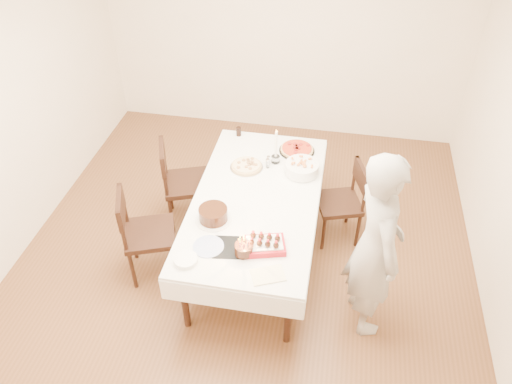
% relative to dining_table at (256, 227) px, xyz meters
% --- Properties ---
extents(floor, '(5.00, 5.00, 0.00)m').
position_rel_dining_table_xyz_m(floor, '(-0.09, -0.08, -0.38)').
color(floor, brown).
rests_on(floor, ground).
extents(wall_back, '(4.50, 0.04, 2.70)m').
position_rel_dining_table_xyz_m(wall_back, '(-0.09, 2.42, 0.98)').
color(wall_back, '#F5E3CE').
rests_on(wall_back, floor).
extents(dining_table, '(1.16, 2.15, 0.75)m').
position_rel_dining_table_xyz_m(dining_table, '(0.00, 0.00, 0.00)').
color(dining_table, white).
rests_on(dining_table, floor).
extents(chair_right_savory, '(0.57, 0.57, 0.89)m').
position_rel_dining_table_xyz_m(chair_right_savory, '(0.76, 0.43, 0.07)').
color(chair_right_savory, black).
rests_on(chair_right_savory, floor).
extents(chair_left_savory, '(0.64, 0.64, 0.98)m').
position_rel_dining_table_xyz_m(chair_left_savory, '(-0.80, 0.40, 0.11)').
color(chair_left_savory, black).
rests_on(chair_left_savory, floor).
extents(chair_left_dessert, '(0.64, 0.64, 0.97)m').
position_rel_dining_table_xyz_m(chair_left_dessert, '(-0.93, -0.37, 0.11)').
color(chair_left_dessert, black).
rests_on(chair_left_dessert, floor).
extents(person, '(0.61, 0.75, 1.77)m').
position_rel_dining_table_xyz_m(person, '(1.06, -0.55, 0.51)').
color(person, '#A7A39E').
rests_on(person, floor).
extents(pizza_white, '(0.40, 0.40, 0.04)m').
position_rel_dining_table_xyz_m(pizza_white, '(-0.18, 0.44, 0.40)').
color(pizza_white, beige).
rests_on(pizza_white, dining_table).
extents(pizza_pepperoni, '(0.38, 0.38, 0.04)m').
position_rel_dining_table_xyz_m(pizza_pepperoni, '(0.28, 0.81, 0.40)').
color(pizza_pepperoni, red).
rests_on(pizza_pepperoni, dining_table).
extents(red_placemat, '(0.26, 0.26, 0.01)m').
position_rel_dining_table_xyz_m(red_placemat, '(0.32, 0.56, 0.38)').
color(red_placemat, '#B21E1E').
rests_on(red_placemat, dining_table).
extents(pasta_bowl, '(0.41, 0.41, 0.11)m').
position_rel_dining_table_xyz_m(pasta_bowl, '(0.37, 0.45, 0.44)').
color(pasta_bowl, white).
rests_on(pasta_bowl, dining_table).
extents(taper_candle, '(0.11, 0.11, 0.39)m').
position_rel_dining_table_xyz_m(taper_candle, '(0.09, 0.58, 0.57)').
color(taper_candle, white).
rests_on(taper_candle, dining_table).
extents(shaker_pair, '(0.10, 0.10, 0.10)m').
position_rel_dining_table_xyz_m(shaker_pair, '(0.03, 0.48, 0.43)').
color(shaker_pair, white).
rests_on(shaker_pair, dining_table).
extents(cola_glass, '(0.07, 0.07, 0.10)m').
position_rel_dining_table_xyz_m(cola_glass, '(-0.37, 0.99, 0.42)').
color(cola_glass, black).
rests_on(cola_glass, dining_table).
extents(layer_cake, '(0.35, 0.35, 0.13)m').
position_rel_dining_table_xyz_m(layer_cake, '(-0.31, -0.35, 0.44)').
color(layer_cake, '#33180C').
rests_on(layer_cake, dining_table).
extents(cake_board, '(0.29, 0.29, 0.01)m').
position_rel_dining_table_xyz_m(cake_board, '(-0.10, -0.65, 0.38)').
color(cake_board, black).
rests_on(cake_board, dining_table).
extents(birthday_cake, '(0.18, 0.18, 0.15)m').
position_rel_dining_table_xyz_m(birthday_cake, '(0.03, -0.70, 0.46)').
color(birthday_cake, '#3E1A11').
rests_on(birthday_cake, dining_table).
extents(strawberry_box, '(0.38, 0.31, 0.08)m').
position_rel_dining_table_xyz_m(strawberry_box, '(0.18, -0.61, 0.42)').
color(strawberry_box, '#A3121C').
rests_on(strawberry_box, dining_table).
extents(box_lid, '(0.30, 0.26, 0.02)m').
position_rel_dining_table_xyz_m(box_lid, '(0.26, -0.89, 0.38)').
color(box_lid, beige).
rests_on(box_lid, dining_table).
extents(plate_stack, '(0.20, 0.20, 0.04)m').
position_rel_dining_table_xyz_m(plate_stack, '(-0.41, -0.87, 0.40)').
color(plate_stack, white).
rests_on(plate_stack, dining_table).
extents(china_plate, '(0.28, 0.28, 0.01)m').
position_rel_dining_table_xyz_m(china_plate, '(-0.27, -0.68, 0.38)').
color(china_plate, white).
rests_on(china_plate, dining_table).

